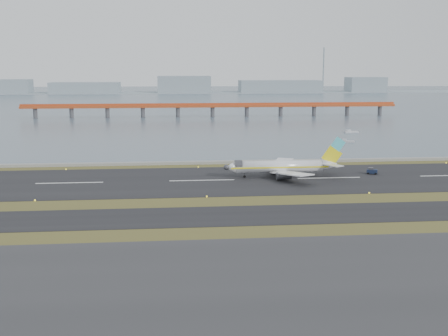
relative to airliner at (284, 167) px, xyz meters
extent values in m
plane|color=#384418|center=(-26.11, -32.93, -3.46)|extent=(1000.00, 1000.00, 0.00)
cube|color=#2C2C2F|center=(-26.11, -87.93, -3.41)|extent=(1000.00, 50.00, 0.10)
cube|color=black|center=(-26.11, -44.93, -3.41)|extent=(1000.00, 18.00, 0.10)
cube|color=black|center=(-26.11, -2.93, -3.41)|extent=(1000.00, 45.00, 0.10)
cube|color=gray|center=(-26.11, 27.07, -2.96)|extent=(1000.00, 2.50, 1.00)
cube|color=#495968|center=(-26.11, 427.07, -3.46)|extent=(1400.00, 800.00, 1.30)
cube|color=#B7471F|center=(-6.11, 217.07, 4.04)|extent=(260.00, 5.00, 1.60)
cube|color=#B7471F|center=(-6.11, 217.07, 5.54)|extent=(260.00, 0.40, 1.40)
cylinder|color=#4C4C51|center=(-102.11, 217.07, -0.46)|extent=(2.80, 2.80, 7.00)
cylinder|color=#4C4C51|center=(-6.11, 217.07, -0.46)|extent=(2.80, 2.80, 7.00)
cylinder|color=#4C4C51|center=(89.89, 217.07, -0.46)|extent=(2.80, 2.80, 7.00)
cube|color=#8797A0|center=(-26.11, 587.07, -3.46)|extent=(1400.00, 80.00, 1.00)
cube|color=#8797A0|center=(-246.11, 587.07, 5.54)|extent=(60.00, 35.00, 18.00)
cube|color=#8797A0|center=(-146.11, 587.07, 3.54)|extent=(90.00, 35.00, 14.00)
cube|color=#8797A0|center=(-16.11, 587.07, 7.54)|extent=(70.00, 35.00, 22.00)
cube|color=#8797A0|center=(113.89, 587.07, 4.54)|extent=(110.00, 35.00, 16.00)
cube|color=#8797A0|center=(233.89, 587.07, 6.54)|extent=(50.00, 35.00, 20.00)
cylinder|color=#8797A0|center=(173.89, 587.07, 26.54)|extent=(1.80, 1.80, 60.00)
cylinder|color=white|center=(-1.50, 0.00, 0.04)|extent=(28.00, 3.80, 3.80)
cone|color=white|center=(-17.10, 0.00, 0.04)|extent=(3.20, 3.80, 3.80)
cone|color=white|center=(14.70, 0.00, 0.34)|extent=(5.00, 3.80, 3.80)
cube|color=yellow|center=(-1.50, -1.92, 0.04)|extent=(31.00, 0.06, 0.45)
cube|color=yellow|center=(-1.50, 1.92, 0.04)|extent=(31.00, 0.06, 0.45)
cube|color=white|center=(0.70, -8.50, -0.66)|extent=(11.31, 15.89, 1.66)
cube|color=white|center=(0.70, 8.50, -0.66)|extent=(11.31, 15.89, 1.66)
cylinder|color=#3B3B41|center=(-1.00, -6.00, -1.86)|extent=(4.20, 2.10, 2.10)
cylinder|color=#3B3B41|center=(-1.00, 6.00, -1.86)|extent=(4.20, 2.10, 2.10)
cube|color=yellow|center=(15.50, 0.00, 3.24)|extent=(6.80, 0.35, 6.85)
cube|color=#51D3E5|center=(17.40, 0.00, 6.94)|extent=(4.85, 0.37, 4.90)
cube|color=white|center=(15.00, -3.80, 0.84)|extent=(5.64, 6.80, 0.22)
cube|color=white|center=(15.00, 3.80, 0.84)|extent=(5.64, 6.80, 0.22)
cylinder|color=black|center=(-12.50, 0.00, -3.01)|extent=(0.80, 0.28, 0.80)
cylinder|color=black|center=(0.00, -2.80, -2.91)|extent=(1.00, 0.38, 1.00)
cylinder|color=black|center=(0.00, 2.80, -2.91)|extent=(1.00, 0.38, 1.00)
cube|color=#131D36|center=(29.70, 2.05, -2.50)|extent=(3.84, 2.95, 1.27)
cube|color=#3B3B41|center=(29.31, 2.20, -1.66)|extent=(1.94, 2.00, 0.74)
cylinder|color=black|center=(28.32, 1.65, -3.09)|extent=(0.81, 0.55, 0.74)
cylinder|color=black|center=(28.89, 3.25, -3.09)|extent=(0.81, 0.55, 0.74)
cylinder|color=black|center=(30.51, 0.86, -3.09)|extent=(0.81, 0.55, 0.74)
cylinder|color=black|center=(31.09, 2.46, -3.09)|extent=(0.81, 0.55, 0.74)
cube|color=silver|center=(46.01, 78.87, -3.10)|extent=(6.61, 4.26, 0.81)
cube|color=silver|center=(44.75, 79.38, -2.37)|extent=(2.22, 2.03, 0.81)
cube|color=silver|center=(59.82, 115.13, -3.04)|extent=(7.48, 2.90, 0.94)
cube|color=silver|center=(58.26, 115.00, -2.20)|extent=(2.22, 1.84, 0.94)
camera|label=1|loc=(-35.60, -172.06, 31.23)|focal=45.00mm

